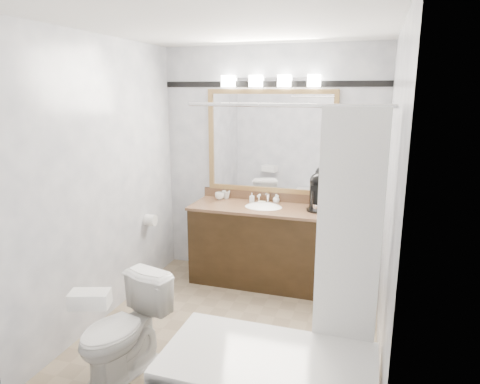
{
  "coord_description": "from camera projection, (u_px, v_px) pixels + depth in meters",
  "views": [
    {
      "loc": [
        1.06,
        -3.17,
        2.04
      ],
      "look_at": [
        -0.05,
        0.35,
        1.16
      ],
      "focal_mm": 32.0,
      "sensor_mm": 36.0,
      "label": 1
    }
  ],
  "objects": [
    {
      "name": "soap_bottle_b",
      "position": [
        276.0,
        199.0,
        4.62
      ],
      "size": [
        0.09,
        0.09,
        0.09
      ],
      "primitive_type": "imported",
      "rotation": [
        0.0,
        0.0,
        -0.18
      ],
      "color": "white",
      "rests_on": "vanity"
    },
    {
      "name": "vanity",
      "position": [
        263.0,
        243.0,
        4.57
      ],
      "size": [
        1.53,
        0.58,
        0.97
      ],
      "color": "black",
      "rests_on": "ground"
    },
    {
      "name": "room",
      "position": [
        233.0,
        191.0,
        3.44
      ],
      "size": [
        2.42,
        2.62,
        2.52
      ],
      "color": "gray",
      "rests_on": "ground"
    },
    {
      "name": "bathtub",
      "position": [
        272.0,
        379.0,
        2.67
      ],
      "size": [
        1.3,
        0.75,
        1.96
      ],
      "color": "white",
      "rests_on": "ground"
    },
    {
      "name": "vanity_light_bar",
      "position": [
        270.0,
        81.0,
        4.37
      ],
      "size": [
        1.02,
        0.14,
        0.12
      ],
      "color": "silver",
      "rests_on": "room"
    },
    {
      "name": "tissue_box",
      "position": [
        90.0,
        299.0,
        2.68
      ],
      "size": [
        0.27,
        0.2,
        0.1
      ],
      "primitive_type": "cube",
      "rotation": [
        0.0,
        0.0,
        0.32
      ],
      "color": "white",
      "rests_on": "toilet"
    },
    {
      "name": "accent_stripe",
      "position": [
        272.0,
        84.0,
        4.44
      ],
      "size": [
        2.4,
        0.01,
        0.06
      ],
      "primitive_type": "cube",
      "color": "black",
      "rests_on": "room"
    },
    {
      "name": "tp_roll",
      "position": [
        150.0,
        220.0,
        4.52
      ],
      "size": [
        0.11,
        0.12,
        0.12
      ],
      "primitive_type": "cylinder",
      "rotation": [
        0.0,
        1.57,
        0.0
      ],
      "color": "white",
      "rests_on": "room"
    },
    {
      "name": "mirror",
      "position": [
        270.0,
        142.0,
        4.57
      ],
      "size": [
        1.4,
        0.04,
        1.1
      ],
      "color": "#A9824C",
      "rests_on": "room"
    },
    {
      "name": "coffee_maker",
      "position": [
        318.0,
        191.0,
        4.32
      ],
      "size": [
        0.2,
        0.25,
        0.38
      ],
      "rotation": [
        0.0,
        0.0,
        0.01
      ],
      "color": "black",
      "rests_on": "vanity"
    },
    {
      "name": "toilet",
      "position": [
        123.0,
        330.0,
        3.08
      ],
      "size": [
        0.57,
        0.78,
        0.71
      ],
      "primitive_type": "imported",
      "rotation": [
        0.0,
        0.0,
        -0.27
      ],
      "color": "white",
      "rests_on": "ground"
    },
    {
      "name": "cup_right",
      "position": [
        226.0,
        195.0,
        4.81
      ],
      "size": [
        0.11,
        0.11,
        0.09
      ],
      "primitive_type": "imported",
      "rotation": [
        0.0,
        0.0,
        0.26
      ],
      "color": "white",
      "rests_on": "vanity"
    },
    {
      "name": "soap_bar",
      "position": [
        262.0,
        202.0,
        4.6
      ],
      "size": [
        0.08,
        0.05,
        0.02
      ],
      "primitive_type": "cube",
      "rotation": [
        0.0,
        0.0,
        -0.02
      ],
      "color": "beige",
      "rests_on": "vanity"
    },
    {
      "name": "soap_bottle_a",
      "position": [
        252.0,
        198.0,
        4.64
      ],
      "size": [
        0.05,
        0.05,
        0.1
      ],
      "primitive_type": "imported",
      "rotation": [
        0.0,
        0.0,
        0.09
      ],
      "color": "white",
      "rests_on": "vanity"
    },
    {
      "name": "cup_left",
      "position": [
        220.0,
        196.0,
        4.76
      ],
      "size": [
        0.12,
        0.12,
        0.08
      ],
      "primitive_type": "imported",
      "rotation": [
        0.0,
        0.0,
        0.26
      ],
      "color": "white",
      "rests_on": "vanity"
    }
  ]
}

